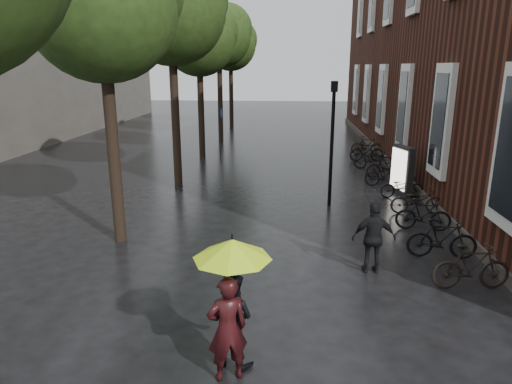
# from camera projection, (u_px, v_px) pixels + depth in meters

# --- Properties ---
(brick_building) EXTENTS (10.20, 33.20, 12.00)m
(brick_building) POSITION_uv_depth(u_px,v_px,m) (496.00, 38.00, 22.10)
(brick_building) COLOR #38160F
(brick_building) RESTS_ON ground
(street_trees) EXTENTS (4.33, 34.03, 8.91)m
(street_trees) POSITION_uv_depth(u_px,v_px,m) (186.00, 27.00, 19.63)
(street_trees) COLOR black
(street_trees) RESTS_ON ground
(person_burgundy) EXTENTS (0.74, 0.62, 1.72)m
(person_burgundy) POSITION_uv_depth(u_px,v_px,m) (227.00, 329.00, 6.91)
(person_burgundy) COLOR black
(person_burgundy) RESTS_ON ground
(person_black) EXTENTS (0.96, 0.87, 1.59)m
(person_black) POSITION_uv_depth(u_px,v_px,m) (231.00, 318.00, 7.32)
(person_black) COLOR black
(person_black) RESTS_ON ground
(lime_umbrella) EXTENTS (1.19, 1.19, 1.75)m
(lime_umbrella) POSITION_uv_depth(u_px,v_px,m) (232.00, 249.00, 6.70)
(lime_umbrella) COLOR black
(lime_umbrella) RESTS_ON ground
(pedestrian_walking) EXTENTS (1.02, 0.46, 1.71)m
(pedestrian_walking) POSITION_uv_depth(u_px,v_px,m) (374.00, 238.00, 10.59)
(pedestrian_walking) COLOR black
(pedestrian_walking) RESTS_ON ground
(parked_bicycles) EXTENTS (2.09, 16.27, 1.03)m
(parked_bicycles) POSITION_uv_depth(u_px,v_px,m) (394.00, 180.00, 17.50)
(parked_bicycles) COLOR black
(parked_bicycles) RESTS_ON ground
(ad_lightbox) EXTENTS (0.28, 1.22, 1.85)m
(ad_lightbox) POSITION_uv_depth(u_px,v_px,m) (402.00, 170.00, 17.12)
(ad_lightbox) COLOR black
(ad_lightbox) RESTS_ON ground
(lamp_post) EXTENTS (0.22, 0.22, 4.24)m
(lamp_post) POSITION_uv_depth(u_px,v_px,m) (332.00, 132.00, 15.24)
(lamp_post) COLOR black
(lamp_post) RESTS_ON ground
(cycle_sign) EXTENTS (0.14, 0.47, 2.61)m
(cycle_sign) POSITION_uv_depth(u_px,v_px,m) (221.00, 126.00, 23.49)
(cycle_sign) COLOR #262628
(cycle_sign) RESTS_ON ground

